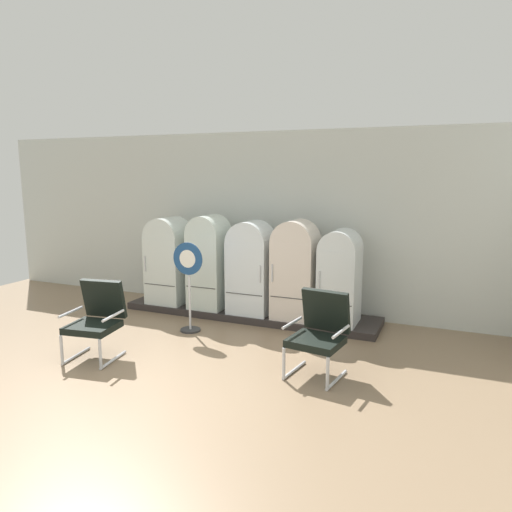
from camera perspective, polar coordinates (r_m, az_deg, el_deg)
name	(u,v)px	position (r m, az deg, el deg)	size (l,w,h in m)	color
ground	(146,388)	(5.99, -12.99, -15.11)	(12.00, 10.00, 0.05)	#866D53
back_wall	(263,221)	(8.69, 0.87, 4.20)	(11.76, 0.12, 3.20)	silver
display_plinth	(249,313)	(8.42, -0.80, -6.79)	(4.50, 0.95, 0.12)	#2F2927
refrigerator_0	(169,258)	(8.84, -10.39, -0.21)	(0.69, 0.67, 1.57)	silver
refrigerator_1	(209,259)	(8.40, -5.64, -0.34)	(0.61, 0.64, 1.64)	silver
refrigerator_2	(251,265)	(8.04, -0.61, -1.06)	(0.71, 0.61, 1.57)	white
refrigerator_3	(295,267)	(7.76, 4.72, -1.30)	(0.69, 0.61, 1.62)	silver
refrigerator_4	(340,274)	(7.62, 9.98, -2.12)	(0.59, 0.68, 1.49)	white
armchair_left	(97,317)	(6.84, -18.47, -6.89)	(0.74, 0.77, 1.04)	silver
armchair_right	(320,330)	(6.01, 7.60, -8.78)	(0.75, 0.77, 1.04)	silver
sign_stand	(189,286)	(7.54, -8.02, -3.59)	(0.51, 0.32, 1.43)	#2D2D30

